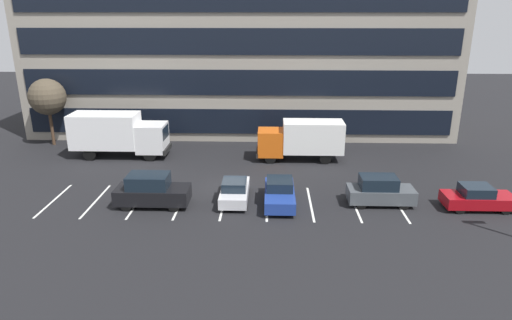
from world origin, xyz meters
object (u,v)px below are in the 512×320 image
(box_truck_white, at_px, (117,133))
(sedan_silver, at_px, (235,191))
(suv_charcoal, at_px, (380,191))
(sedan_navy, at_px, (280,193))
(bare_tree, at_px, (47,97))
(suv_black, at_px, (152,191))
(sedan_maroon, at_px, (478,198))
(box_truck_orange, at_px, (302,138))

(box_truck_white, height_order, sedan_silver, box_truck_white)
(suv_charcoal, bearing_deg, sedan_navy, -178.74)
(suv_charcoal, bearing_deg, bare_tree, 155.05)
(suv_black, height_order, bare_tree, bare_tree)
(bare_tree, bearing_deg, box_truck_white, -24.58)
(sedan_maroon, distance_m, bare_tree, 35.63)
(sedan_maroon, xyz_separation_m, suv_black, (-20.45, -0.16, 0.28))
(box_truck_white, xyz_separation_m, suv_black, (5.31, -9.93, -1.07))
(box_truck_orange, xyz_separation_m, bare_tree, (-22.57, 3.73, 2.59))
(suv_charcoal, bearing_deg, sedan_silver, 178.51)
(sedan_navy, height_order, suv_charcoal, suv_charcoal)
(box_truck_orange, relative_size, bare_tree, 1.16)
(suv_black, xyz_separation_m, suv_charcoal, (14.49, 0.66, -0.10))
(box_truck_white, distance_m, suv_charcoal, 21.90)
(box_truck_orange, xyz_separation_m, suv_charcoal, (4.41, -8.82, -0.93))
(sedan_maroon, distance_m, sedan_silver, 15.27)
(sedan_navy, distance_m, suv_black, 8.12)
(box_truck_orange, height_order, box_truck_white, box_truck_white)
(box_truck_white, distance_m, suv_black, 11.31)
(sedan_navy, xyz_separation_m, sedan_silver, (-2.90, 0.38, -0.05))
(box_truck_white, xyz_separation_m, sedan_maroon, (25.76, -9.77, -1.35))
(box_truck_orange, bearing_deg, sedan_maroon, -41.95)
(sedan_navy, distance_m, sedan_maroon, 12.36)
(sedan_maroon, distance_m, suv_charcoal, 5.98)
(box_truck_orange, height_order, sedan_silver, box_truck_orange)
(sedan_navy, height_order, sedan_maroon, sedan_navy)
(box_truck_orange, xyz_separation_m, suv_black, (-10.08, -9.48, -0.83))
(sedan_navy, bearing_deg, box_truck_white, 144.94)
(sedan_silver, bearing_deg, box_truck_orange, 60.37)
(box_truck_orange, bearing_deg, suv_black, -136.75)
(sedan_silver, bearing_deg, bare_tree, 145.16)
(box_truck_white, height_order, sedan_maroon, box_truck_white)
(box_truck_white, bearing_deg, suv_charcoal, -25.08)
(sedan_silver, bearing_deg, suv_charcoal, -1.49)
(bare_tree, bearing_deg, sedan_silver, -34.84)
(sedan_maroon, relative_size, suv_black, 0.93)
(suv_black, bearing_deg, box_truck_orange, 43.25)
(suv_black, distance_m, sedan_silver, 5.28)
(sedan_navy, relative_size, suv_black, 0.97)
(box_truck_orange, xyz_separation_m, sedan_navy, (-1.98, -8.97, -1.09))
(sedan_navy, relative_size, bare_tree, 0.74)
(box_truck_white, height_order, suv_charcoal, box_truck_white)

